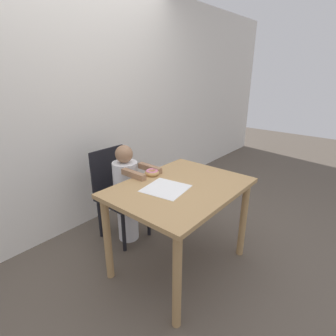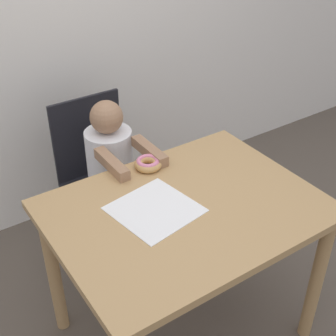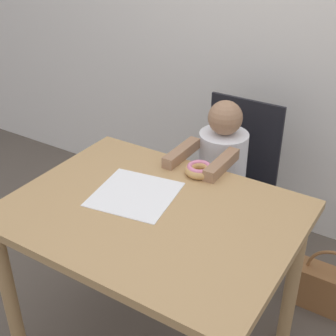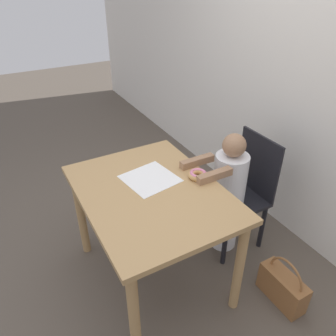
# 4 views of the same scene
# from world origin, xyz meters

# --- Properties ---
(ground_plane) EXTENTS (12.00, 12.00, 0.00)m
(ground_plane) POSITION_xyz_m (0.00, 0.00, 0.00)
(ground_plane) COLOR brown
(wall_back) EXTENTS (8.00, 0.05, 2.50)m
(wall_back) POSITION_xyz_m (0.00, 1.25, 1.25)
(wall_back) COLOR silver
(wall_back) RESTS_ON ground_plane
(dining_table) EXTENTS (1.07, 0.81, 0.76)m
(dining_table) POSITION_xyz_m (0.00, 0.00, 0.65)
(dining_table) COLOR tan
(dining_table) RESTS_ON ground_plane
(chair) EXTENTS (0.40, 0.43, 0.90)m
(chair) POSITION_xyz_m (-0.01, 0.76, 0.46)
(chair) COLOR black
(chair) RESTS_ON ground_plane
(child_figure) EXTENTS (0.25, 0.47, 0.98)m
(child_figure) POSITION_xyz_m (-0.01, 0.63, 0.49)
(child_figure) COLOR white
(child_figure) RESTS_ON ground_plane
(donut) EXTENTS (0.12, 0.12, 0.05)m
(donut) POSITION_xyz_m (0.02, 0.33, 0.78)
(donut) COLOR tan
(donut) RESTS_ON dining_table
(napkin) EXTENTS (0.35, 0.35, 0.00)m
(napkin) POSITION_xyz_m (-0.11, 0.05, 0.76)
(napkin) COLOR white
(napkin) RESTS_ON dining_table
(handbag) EXTENTS (0.33, 0.13, 0.35)m
(handbag) POSITION_xyz_m (0.59, 0.65, 0.12)
(handbag) COLOR brown
(handbag) RESTS_ON ground_plane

